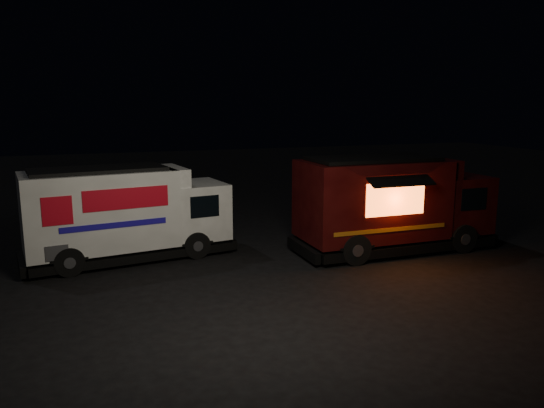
{
  "coord_description": "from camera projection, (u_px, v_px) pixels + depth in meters",
  "views": [
    {
      "loc": [
        -4.13,
        -13.33,
        4.8
      ],
      "look_at": [
        1.36,
        2.0,
        1.67
      ],
      "focal_mm": 35.0,
      "sensor_mm": 36.0,
      "label": 1
    }
  ],
  "objects": [
    {
      "name": "ground",
      "position": [
        250.0,
        280.0,
        14.6
      ],
      "size": [
        80.0,
        80.0,
        0.0
      ],
      "primitive_type": "plane",
      "color": "black",
      "rests_on": "ground"
    },
    {
      "name": "white_truck",
      "position": [
        129.0,
        213.0,
        16.35
      ],
      "size": [
        6.64,
        3.06,
        2.9
      ],
      "primitive_type": null,
      "rotation": [
        0.0,
        0.0,
        0.14
      ],
      "color": "white",
      "rests_on": "ground"
    },
    {
      "name": "red_truck",
      "position": [
        395.0,
        203.0,
        17.33
      ],
      "size": [
        6.68,
        2.47,
        3.11
      ],
      "primitive_type": null,
      "rotation": [
        0.0,
        0.0,
        0.0
      ],
      "color": "#3B0B0A",
      "rests_on": "ground"
    }
  ]
}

